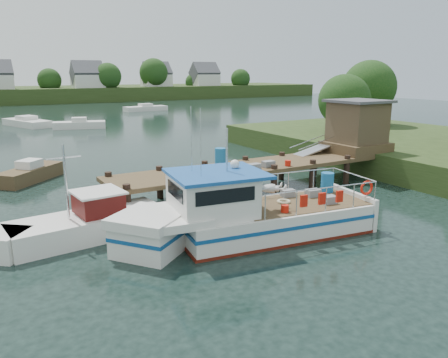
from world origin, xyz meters
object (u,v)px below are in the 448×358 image
moored_b (80,124)px  moored_c (270,129)px  lobster_boat (244,215)px  moored_far (146,108)px  moored_rowboat (30,173)px  dock (325,141)px  work_boat (80,224)px  moored_d (27,122)px

moored_b → moored_c: moored_b is taller
moored_b → lobster_boat: bearing=-113.4°
moored_b → moored_c: 20.89m
lobster_boat → moored_far: bearing=80.8°
moored_rowboat → moored_far: size_ratio=0.58×
dock → moored_b: size_ratio=2.87×
work_boat → moored_d: bearing=80.1°
moored_far → moored_c: 31.11m
dock → moored_c: size_ratio=2.67×
work_boat → moored_far: bearing=61.2°
lobster_boat → moored_d: 41.80m
moored_rowboat → moored_d: 28.32m
moored_c → moored_d: (-20.80, 18.44, 0.09)m
lobster_boat → moored_far: 56.86m
work_boat → dock: bearing=3.5°
moored_far → moored_c: moored_far is taller
dock → moored_c: bearing=62.1°
moored_far → moored_b: bearing=-148.4°
moored_rowboat → moored_b: bearing=57.0°
dock → moored_c: dock is taller
dock → moored_far: dock is taller
dock → work_boat: dock is taller
dock → work_boat: 14.44m
moored_far → moored_rowboat: bearing=-138.1°
moored_c → moored_rowboat: bearing=-152.4°
lobster_boat → moored_rowboat: lobster_boat is taller
moored_b → moored_far: bearing=31.3°
moored_far → moored_b: 22.83m
moored_far → moored_b: moored_b is taller
dock → work_boat: (-14.16, -2.29, -1.67)m
work_boat → moored_far: work_boat is taller
moored_far → moored_c: bearing=-106.3°
lobster_boat → moored_c: (18.40, 23.28, -0.54)m
moored_b → moored_c: (16.09, -13.32, -0.09)m
moored_rowboat → moored_far: 46.47m
lobster_boat → moored_c: lobster_boat is taller
dock → moored_c: 20.42m
lobster_boat → moored_far: lobster_boat is taller
lobster_boat → moored_d: lobster_boat is taller
work_boat → moored_c: work_boat is taller
moored_d → moored_rowboat: bearing=-87.0°
moored_c → moored_d: 27.80m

